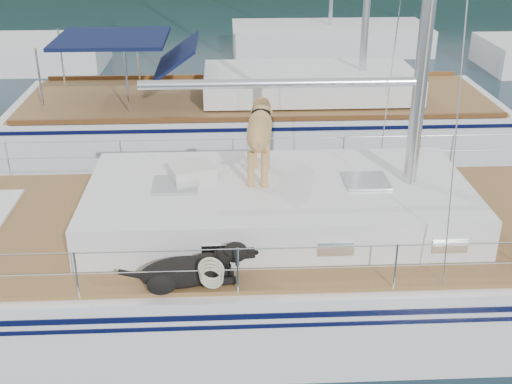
{
  "coord_description": "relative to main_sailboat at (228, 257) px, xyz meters",
  "views": [
    {
      "loc": [
        0.11,
        -7.92,
        5.41
      ],
      "look_at": [
        0.5,
        0.2,
        1.6
      ],
      "focal_mm": 45.0,
      "sensor_mm": 36.0,
      "label": 1
    }
  ],
  "objects": [
    {
      "name": "neighbor_sailboat",
      "position": [
        0.84,
        6.39,
        -0.05
      ],
      "size": [
        11.0,
        3.5,
        13.3
      ],
      "color": "white",
      "rests_on": "ground"
    },
    {
      "name": "main_sailboat",
      "position": [
        0.0,
        0.0,
        0.0
      ],
      "size": [
        12.0,
        3.83,
        14.01
      ],
      "color": "white",
      "rests_on": "ground"
    },
    {
      "name": "bg_boat_center",
      "position": [
        3.91,
        16.0,
        -0.23
      ],
      "size": [
        7.2,
        3.0,
        11.65
      ],
      "color": "white",
      "rests_on": "ground"
    },
    {
      "name": "ground",
      "position": [
        -0.09,
        0.0,
        -0.68
      ],
      "size": [
        120.0,
        120.0,
        0.0
      ],
      "primitive_type": "plane",
      "color": "black",
      "rests_on": "ground"
    }
  ]
}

